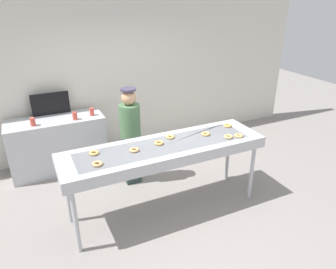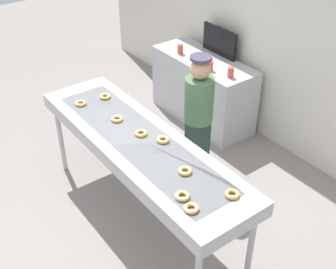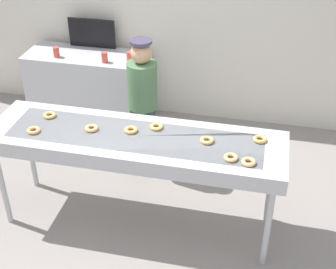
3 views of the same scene
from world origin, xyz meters
The scene contains 18 objects.
ground_plane centered at (0.00, 0.00, 0.00)m, with size 16.00×16.00×0.00m, color gray.
back_wall centered at (0.00, 2.26, 1.50)m, with size 8.00×0.12×3.00m, color silver.
fryer_conveyor centered at (0.00, 0.00, 0.94)m, with size 2.71×0.75×1.02m.
glazed_donut_0 centered at (-0.41, 0.01, 1.03)m, with size 0.12×0.12×0.03m, color #ECAD6C.
glazed_donut_1 centered at (0.16, 0.17, 1.03)m, with size 0.12×0.12×0.03m, color #E6B864.
glazed_donut_2 centered at (-0.88, 0.14, 1.03)m, with size 0.12×0.12×0.03m, color #DFAC60.
glazed_donut_3 centered at (0.65, 0.04, 1.03)m, with size 0.12×0.12×0.03m, color #E9B264.
glazed_donut_4 centered at (1.03, -0.20, 1.03)m, with size 0.12×0.12×0.03m, color #EDB96F.
glazed_donut_5 centered at (-0.05, 0.06, 1.03)m, with size 0.12×0.12×0.03m, color #E8AF5C.
glazed_donut_6 centered at (1.10, 0.16, 1.03)m, with size 0.12×0.12×0.03m, color #E9B05C.
glazed_donut_7 centered at (0.88, -0.17, 1.03)m, with size 0.12×0.12×0.03m, color #E3BC6E.
glazed_donut_8 centered at (-0.91, -0.14, 1.03)m, with size 0.12×0.12×0.03m, color #EDAC6A.
worker_baker centered at (-0.17, 0.88, 0.87)m, with size 0.32×0.32×1.57m.
prep_counter centered at (-1.16, 1.81, 0.46)m, with size 1.56×0.62×0.93m, color #B7BABF.
paper_cup_0 centered at (-0.56, 1.72, 0.99)m, with size 0.08×0.08×0.13m, color #CC4C3F.
paper_cup_1 centered at (-1.49, 1.66, 0.99)m, with size 0.08×0.08×0.13m, color #CC4C3F.
paper_cup_2 centered at (-0.85, 1.64, 0.99)m, with size 0.08×0.08×0.13m, color #CC4C3F.
menu_display centered at (-1.16, 2.07, 1.11)m, with size 0.61×0.04×0.37m, color black.
Camera 3 is at (1.07, -3.42, 3.35)m, focal length 50.94 mm.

